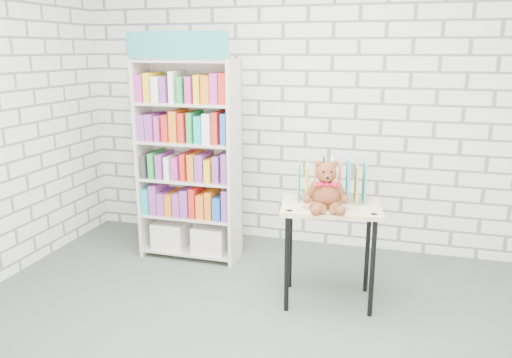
# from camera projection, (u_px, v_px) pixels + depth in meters

# --- Properties ---
(ground) EXTENTS (4.50, 4.50, 0.00)m
(ground) POSITION_uv_depth(u_px,v_px,m) (244.00, 352.00, 3.20)
(ground) COLOR #414C40
(ground) RESTS_ON ground
(room_shell) EXTENTS (4.52, 4.02, 2.81)m
(room_shell) POSITION_uv_depth(u_px,v_px,m) (242.00, 68.00, 2.75)
(room_shell) COLOR silver
(room_shell) RESTS_ON ground
(bookshelf) EXTENTS (0.90, 0.35, 2.03)m
(bookshelf) POSITION_uv_depth(u_px,v_px,m) (189.00, 159.00, 4.48)
(bookshelf) COLOR beige
(bookshelf) RESTS_ON ground
(display_table) EXTENTS (0.79, 0.60, 0.78)m
(display_table) POSITION_uv_depth(u_px,v_px,m) (330.00, 219.00, 3.69)
(display_table) COLOR tan
(display_table) RESTS_ON ground
(table_books) EXTENTS (0.53, 0.30, 0.30)m
(table_books) POSITION_uv_depth(u_px,v_px,m) (331.00, 181.00, 3.74)
(table_books) COLOR teal
(table_books) RESTS_ON display_table
(teddy_bear) EXTENTS (0.32, 0.31, 0.35)m
(teddy_bear) POSITION_uv_depth(u_px,v_px,m) (326.00, 190.00, 3.53)
(teddy_bear) COLOR maroon
(teddy_bear) RESTS_ON display_table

